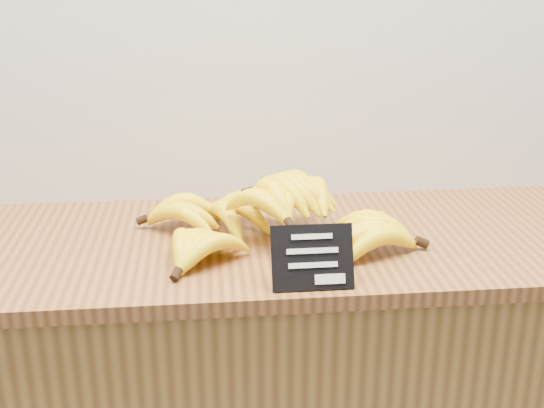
{
  "coord_description": "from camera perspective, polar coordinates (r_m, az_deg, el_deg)",
  "views": [
    {
      "loc": [
        -0.13,
        1.47,
        1.48
      ],
      "look_at": [
        -0.01,
        2.7,
        1.02
      ],
      "focal_mm": 45.0,
      "sensor_mm": 36.0,
      "label": 1
    }
  ],
  "objects": [
    {
      "name": "chalkboard_sign",
      "position": [
        1.18,
        3.41,
        -4.49
      ],
      "size": [
        0.14,
        0.05,
        0.11
      ],
      "primitive_type": "cube",
      "rotation": [
        -0.4,
        0.0,
        0.0
      ],
      "color": "black",
      "rests_on": "counter_top"
    },
    {
      "name": "banana_pile",
      "position": [
        1.37,
        0.0,
        -0.73
      ],
      "size": [
        0.57,
        0.4,
        0.12
      ],
      "color": "yellow",
      "rests_on": "counter_top"
    },
    {
      "name": "counter_top",
      "position": [
        1.41,
        -0.2,
        -3.31
      ],
      "size": [
        1.5,
        0.54,
        0.03
      ],
      "primitive_type": "cube",
      "color": "brown",
      "rests_on": "counter"
    }
  ]
}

